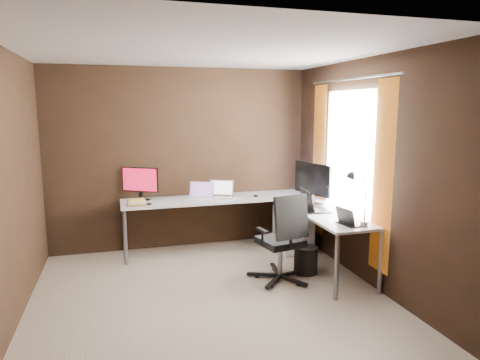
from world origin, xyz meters
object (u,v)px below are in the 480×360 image
office_chair (282,255)px  wastebasket (306,260)px  monitor_left (140,182)px  book_stack (137,203)px  laptop_black_big (312,206)px  drawer_pedestal (293,229)px  monitor_right (312,181)px  laptop_black_small (349,221)px  laptop_silver (221,193)px  desk_lamp (357,192)px  laptop_white (201,196)px

office_chair → wastebasket: 0.40m
monitor_left → book_stack: size_ratio=1.83×
book_stack → laptop_black_big: bearing=-23.2°
drawer_pedestal → monitor_right: (0.10, -0.36, 0.73)m
laptop_black_big → office_chair: bearing=123.5°
laptop_black_small → office_chair: size_ratio=0.29×
monitor_left → laptop_silver: size_ratio=1.10×
desk_lamp → office_chair: 1.12m
drawer_pedestal → monitor_right: size_ratio=0.94×
laptop_silver → book_stack: size_ratio=1.67×
monitor_left → monitor_right: monitor_right is taller
laptop_silver → desk_lamp: 2.11m
monitor_left → book_stack: 0.37m
monitor_left → laptop_silver: bearing=26.6°
drawer_pedestal → laptop_black_big: laptop_black_big is taller
monitor_left → monitor_right: (2.11, -0.85, 0.05)m
laptop_black_small → desk_lamp: size_ratio=0.53×
laptop_white → laptop_black_small: (1.26, -1.69, -0.01)m
laptop_white → drawer_pedestal: bearing=11.4°
monitor_right → laptop_black_small: (-0.05, -1.00, -0.26)m
laptop_black_big → laptop_black_small: laptop_black_big is taller
monitor_left → laptop_white: bearing=19.6°
laptop_black_small → office_chair: (-0.58, 0.43, -0.47)m
drawer_pedestal → desk_lamp: 1.62m
laptop_black_big → drawer_pedestal: bearing=1.2°
laptop_silver → office_chair: size_ratio=0.40×
drawer_pedestal → office_chair: bearing=-119.9°
laptop_silver → laptop_black_big: 1.39m
monitor_left → office_chair: 2.15m
monitor_left → laptop_white: (0.79, -0.16, -0.20)m
monitor_right → office_chair: size_ratio=0.62×
monitor_right → laptop_white: 1.51m
monitor_right → book_stack: size_ratio=2.57×
drawer_pedestal → book_stack: (-2.08, 0.19, 0.47)m
laptop_black_big → wastebasket: size_ratio=1.31×
monitor_left → wastebasket: 2.39m
monitor_right → laptop_silver: (-1.02, 0.76, -0.25)m
desk_lamp → office_chair: desk_lamp is taller
monitor_right → wastebasket: 1.02m
laptop_silver → wastebasket: 1.55m
laptop_silver → drawer_pedestal: bearing=1.5°
book_stack → monitor_left: bearing=76.6°
laptop_black_big → book_stack: (-2.03, 0.87, -0.02)m
laptop_white → monitor_left: bearing=-164.7°
laptop_silver → laptop_black_big: bearing=-26.0°
drawer_pedestal → laptop_silver: size_ratio=1.45×
drawer_pedestal → laptop_silver: bearing=156.3°
monitor_right → laptop_black_small: 1.04m
monitor_right → wastebasket: monitor_right is taller
drawer_pedestal → monitor_right: 0.82m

